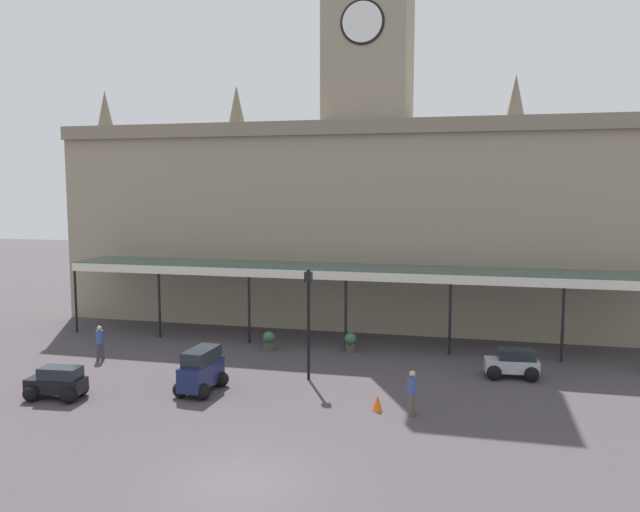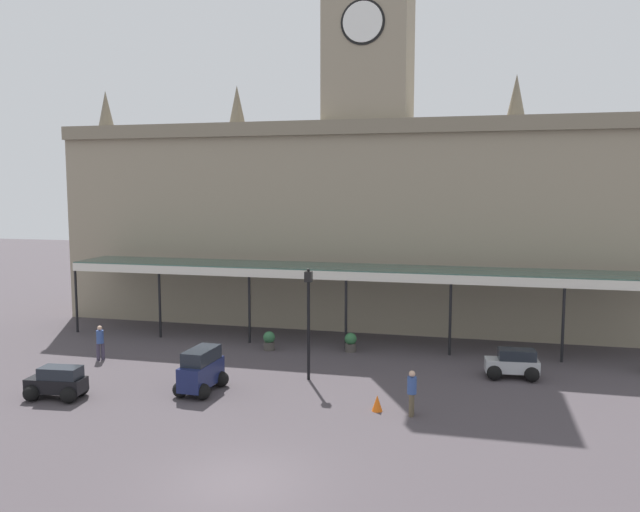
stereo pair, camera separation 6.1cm
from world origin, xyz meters
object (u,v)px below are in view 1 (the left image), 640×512
Objects in this scene: traffic_cone at (377,403)px; planter_by_canopy at (350,342)px; pedestrian_near_entrance at (412,391)px; victorian_lamppost at (308,311)px; pedestrian_crossing_forecourt at (100,341)px; car_navy_van at (201,372)px; car_black_estate at (57,384)px; planter_near_kerb at (269,341)px; car_silver_estate at (513,365)px.

planter_by_canopy is at bearing 107.67° from traffic_cone.
victorian_lamppost is (-4.72, 3.29, 2.09)m from pedestrian_near_entrance.
pedestrian_crossing_forecourt is at bearing 176.67° from victorian_lamppost.
planter_by_canopy is at bearing 21.07° from pedestrian_crossing_forecourt.
traffic_cone is at bearing -72.33° from planter_by_canopy.
car_navy_van is 4.08× the size of traffic_cone.
car_black_estate is (-5.15, -2.09, -0.24)m from car_navy_van.
planter_near_kerb is at bearing -170.66° from planter_by_canopy.
pedestrian_near_entrance is 1.74× the size of planter_near_kerb.
planter_near_kerb is at bearing 57.56° from car_black_estate.
car_black_estate is at bearing -73.93° from pedestrian_crossing_forecourt.
planter_by_canopy is at bearing 80.07° from victorian_lamppost.
victorian_lamppost is (3.79, 2.61, 2.19)m from car_navy_van.
car_navy_van reaches higher than car_silver_estate.
planter_by_canopy is (9.80, 9.67, -0.07)m from car_black_estate.
pedestrian_crossing_forecourt reaches higher than planter_by_canopy.
victorian_lamppost reaches higher than planter_by_canopy.
car_silver_estate is at bearing 15.27° from victorian_lamppost.
car_navy_van is 8.54m from pedestrian_near_entrance.
car_silver_estate reaches higher than traffic_cone.
car_navy_van is 1.46× the size of pedestrian_crossing_forecourt.
victorian_lamppost is at bearing 145.18° from pedestrian_near_entrance.
car_silver_estate is 0.95× the size of car_navy_van.
car_silver_estate is 6.79m from pedestrian_near_entrance.
victorian_lamppost is (8.93, 4.70, 2.44)m from car_black_estate.
car_black_estate is 1.39× the size of pedestrian_near_entrance.
car_navy_van reaches higher than car_black_estate.
car_black_estate is 12.48m from traffic_cone.
pedestrian_near_entrance reaches higher than planter_by_canopy.
car_navy_van is 0.51× the size of victorian_lamppost.
victorian_lamppost is at bearing -53.27° from planter_near_kerb.
traffic_cone is (-5.09, -5.44, -0.27)m from car_silver_estate.
planter_by_canopy is at bearing 44.62° from car_black_estate.
pedestrian_near_entrance is at bearing -7.81° from traffic_cone.
planter_by_canopy reaches higher than traffic_cone.
pedestrian_crossing_forecourt is at bearing 165.62° from pedestrian_near_entrance.
planter_near_kerb is 1.00× the size of planter_by_canopy.
traffic_cone is 0.62× the size of planter_near_kerb.
car_navy_van reaches higher than planter_by_canopy.
car_navy_van is 1.46× the size of pedestrian_near_entrance.
planter_by_canopy is (-2.57, 8.08, 0.19)m from traffic_cone.
victorian_lamppost is 8.07× the size of traffic_cone.
car_black_estate is 1.39× the size of pedestrian_crossing_forecourt.
car_silver_estate reaches higher than planter_near_kerb.
car_black_estate reaches higher than planter_near_kerb.
car_navy_van is 7.41m from pedestrian_crossing_forecourt.
pedestrian_crossing_forecourt is at bearing 154.25° from car_navy_van.
car_black_estate is at bearing -172.68° from traffic_cone.
victorian_lamppost reaches higher than pedestrian_crossing_forecourt.
traffic_cone is at bearing 172.19° from pedestrian_near_entrance.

